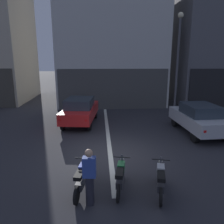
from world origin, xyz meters
name	(u,v)px	position (x,y,z in m)	size (l,w,h in m)	color
ground_plane	(110,155)	(0.00, 0.00, 0.00)	(120.00, 120.00, 0.00)	#2B2B30
lane_centre_line	(106,118)	(0.00, 6.00, 0.00)	(0.20, 18.00, 0.01)	silver
building_mid_block	(110,46)	(0.67, 13.34, 5.11)	(9.01, 9.44, 10.25)	silver
car_red_crossing_near	(80,110)	(-1.64, 4.70, 0.89)	(2.21, 4.27, 1.64)	black
car_silver_parked_kerbside	(198,118)	(4.91, 2.52, 0.89)	(1.96, 4.18, 1.64)	black
street_lamp	(178,56)	(4.66, 5.72, 4.13)	(0.36, 0.36, 6.78)	#47474C
motorcycle_blue_row_leftmost	(82,178)	(-1.01, -2.59, 0.46)	(0.55, 1.66, 0.98)	black
motorcycle_green_row_left_mid	(120,177)	(0.19, -2.56, 0.46)	(0.55, 1.65, 0.98)	black
motorcycle_silver_row_centre	(161,180)	(1.39, -2.80, 0.46)	(0.58, 1.64, 0.98)	black
person_by_motorcycles	(89,177)	(-0.73, -3.20, 0.86)	(0.38, 0.25, 1.67)	#23232D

